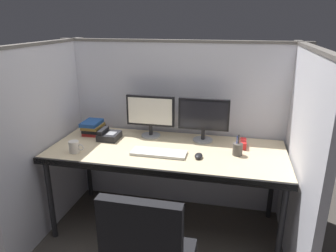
{
  "coord_description": "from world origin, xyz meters",
  "views": [
    {
      "loc": [
        0.52,
        -2.0,
        1.74
      ],
      "look_at": [
        0.0,
        0.35,
        0.92
      ],
      "focal_mm": 33.62,
      "sensor_mm": 36.0,
      "label": 1
    }
  ],
  "objects_px": {
    "monitor_left": "(150,113)",
    "keyboard_main": "(159,153)",
    "red_stapler": "(243,144)",
    "desk": "(166,155)",
    "monitor_right": "(204,117)",
    "coffee_mug": "(74,147)",
    "book_stack": "(93,127)",
    "desk_phone": "(109,135)",
    "computer_mouse": "(199,156)",
    "pen_cup": "(238,149)"
  },
  "relations": [
    {
      "from": "desk",
      "to": "coffee_mug",
      "type": "relative_size",
      "value": 15.08
    },
    {
      "from": "computer_mouse",
      "to": "desk_phone",
      "type": "height_order",
      "value": "desk_phone"
    },
    {
      "from": "red_stapler",
      "to": "book_stack",
      "type": "distance_m",
      "value": 1.34
    },
    {
      "from": "monitor_left",
      "to": "coffee_mug",
      "type": "xyz_separation_m",
      "value": [
        -0.49,
        -0.48,
        -0.17
      ]
    },
    {
      "from": "monitor_right",
      "to": "desk_phone",
      "type": "relative_size",
      "value": 2.26
    },
    {
      "from": "book_stack",
      "to": "desk",
      "type": "bearing_deg",
      "value": -16.44
    },
    {
      "from": "desk",
      "to": "monitor_left",
      "type": "height_order",
      "value": "monitor_left"
    },
    {
      "from": "red_stapler",
      "to": "book_stack",
      "type": "relative_size",
      "value": 0.66
    },
    {
      "from": "desk",
      "to": "monitor_left",
      "type": "relative_size",
      "value": 4.42
    },
    {
      "from": "red_stapler",
      "to": "desk_phone",
      "type": "height_order",
      "value": "desk_phone"
    },
    {
      "from": "monitor_left",
      "to": "red_stapler",
      "type": "xyz_separation_m",
      "value": [
        0.81,
        -0.07,
        -0.19
      ]
    },
    {
      "from": "keyboard_main",
      "to": "pen_cup",
      "type": "relative_size",
      "value": 2.58
    },
    {
      "from": "monitor_right",
      "to": "book_stack",
      "type": "xyz_separation_m",
      "value": [
        -1.0,
        -0.04,
        -0.16
      ]
    },
    {
      "from": "monitor_right",
      "to": "keyboard_main",
      "type": "relative_size",
      "value": 1.0
    },
    {
      "from": "monitor_left",
      "to": "keyboard_main",
      "type": "distance_m",
      "value": 0.46
    },
    {
      "from": "desk",
      "to": "monitor_right",
      "type": "bearing_deg",
      "value": 43.95
    },
    {
      "from": "keyboard_main",
      "to": "monitor_right",
      "type": "bearing_deg",
      "value": 50.17
    },
    {
      "from": "keyboard_main",
      "to": "computer_mouse",
      "type": "height_order",
      "value": "computer_mouse"
    },
    {
      "from": "book_stack",
      "to": "pen_cup",
      "type": "bearing_deg",
      "value": -8.88
    },
    {
      "from": "computer_mouse",
      "to": "book_stack",
      "type": "xyz_separation_m",
      "value": [
        -1.01,
        0.32,
        0.04
      ]
    },
    {
      "from": "monitor_right",
      "to": "book_stack",
      "type": "distance_m",
      "value": 1.01
    },
    {
      "from": "coffee_mug",
      "to": "red_stapler",
      "type": "relative_size",
      "value": 0.84
    },
    {
      "from": "keyboard_main",
      "to": "red_stapler",
      "type": "distance_m",
      "value": 0.71
    },
    {
      "from": "book_stack",
      "to": "desk_phone",
      "type": "xyz_separation_m",
      "value": [
        0.19,
        -0.1,
        -0.03
      ]
    },
    {
      "from": "coffee_mug",
      "to": "pen_cup",
      "type": "xyz_separation_m",
      "value": [
        1.26,
        0.23,
        0.0
      ]
    },
    {
      "from": "pen_cup",
      "to": "desk_phone",
      "type": "height_order",
      "value": "pen_cup"
    },
    {
      "from": "monitor_left",
      "to": "desk_phone",
      "type": "xyz_separation_m",
      "value": [
        -0.34,
        -0.14,
        -0.18
      ]
    },
    {
      "from": "book_stack",
      "to": "computer_mouse",
      "type": "bearing_deg",
      "value": -17.75
    },
    {
      "from": "keyboard_main",
      "to": "red_stapler",
      "type": "height_order",
      "value": "red_stapler"
    },
    {
      "from": "monitor_left",
      "to": "red_stapler",
      "type": "bearing_deg",
      "value": -5.25
    },
    {
      "from": "monitor_right",
      "to": "desk_phone",
      "type": "xyz_separation_m",
      "value": [
        -0.81,
        -0.13,
        -0.18
      ]
    },
    {
      "from": "monitor_right",
      "to": "pen_cup",
      "type": "distance_m",
      "value": 0.42
    },
    {
      "from": "monitor_left",
      "to": "coffee_mug",
      "type": "distance_m",
      "value": 0.71
    },
    {
      "from": "monitor_right",
      "to": "computer_mouse",
      "type": "distance_m",
      "value": 0.41
    },
    {
      "from": "keyboard_main",
      "to": "computer_mouse",
      "type": "xyz_separation_m",
      "value": [
        0.31,
        -0.0,
        0.01
      ]
    },
    {
      "from": "desk_phone",
      "to": "coffee_mug",
      "type": "bearing_deg",
      "value": -113.44
    },
    {
      "from": "desk",
      "to": "keyboard_main",
      "type": "relative_size",
      "value": 4.42
    },
    {
      "from": "computer_mouse",
      "to": "desk_phone",
      "type": "distance_m",
      "value": 0.85
    },
    {
      "from": "desk",
      "to": "red_stapler",
      "type": "distance_m",
      "value": 0.64
    },
    {
      "from": "computer_mouse",
      "to": "red_stapler",
      "type": "distance_m",
      "value": 0.45
    },
    {
      "from": "book_stack",
      "to": "desk_phone",
      "type": "height_order",
      "value": "book_stack"
    },
    {
      "from": "desk_phone",
      "to": "monitor_left",
      "type": "bearing_deg",
      "value": 22.89
    },
    {
      "from": "keyboard_main",
      "to": "pen_cup",
      "type": "xyz_separation_m",
      "value": [
        0.6,
        0.12,
        0.04
      ]
    },
    {
      "from": "desk",
      "to": "book_stack",
      "type": "distance_m",
      "value": 0.77
    },
    {
      "from": "keyboard_main",
      "to": "desk_phone",
      "type": "relative_size",
      "value": 2.26
    },
    {
      "from": "keyboard_main",
      "to": "coffee_mug",
      "type": "height_order",
      "value": "coffee_mug"
    },
    {
      "from": "monitor_left",
      "to": "red_stapler",
      "type": "distance_m",
      "value": 0.84
    },
    {
      "from": "desk",
      "to": "red_stapler",
      "type": "relative_size",
      "value": 12.67
    },
    {
      "from": "coffee_mug",
      "to": "book_stack",
      "type": "bearing_deg",
      "value": 95.58
    },
    {
      "from": "desk_phone",
      "to": "pen_cup",
      "type": "bearing_deg",
      "value": -5.53
    }
  ]
}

